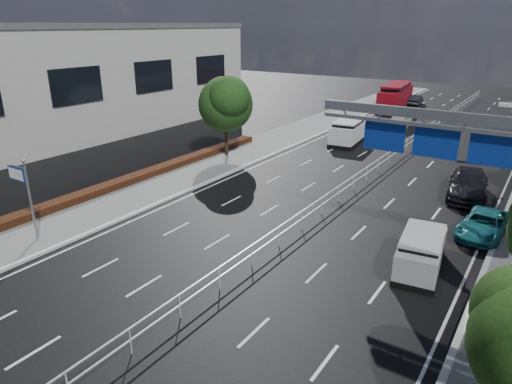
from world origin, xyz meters
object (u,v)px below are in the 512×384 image
Objects in this scene: silver_minivan at (421,252)px; near_car_dark at (415,100)px; white_minivan at (348,132)px; red_bus at (395,96)px; parked_car_teal at (484,224)px; parked_car_dark at (468,184)px; near_car_silver at (400,120)px; overhead_gantry at (453,139)px; toilet_sign at (23,185)px.

near_car_dark is at bearing 98.40° from silver_minivan.
white_minivan reaches higher than silver_minivan.
red_bus is 38.36m from parked_car_teal.
near_car_dark is 0.75× the size of parked_car_dark.
parked_car_dark is (14.00, -29.23, -0.86)m from red_bus.
white_minivan is 20.77m from red_bus.
near_car_silver is 20.58m from parked_car_dark.
red_bus is (-14.24, 38.18, -3.93)m from overhead_gantry.
silver_minivan is (14.00, -40.39, -0.82)m from red_bus.
silver_minivan is (12.54, -44.71, 0.16)m from near_car_dark.
toilet_sign is 1.03× the size of near_car_dark.
overhead_gantry reaches higher than red_bus.
overhead_gantry is 2.34× the size of silver_minivan.
silver_minivan is 0.78× the size of parked_car_dark.
white_minivan is at bearing -90.27° from red_bus.
white_minivan reaches higher than parked_car_teal.
near_car_silver is 1.10× the size of silver_minivan.
parked_car_dark reaches higher than parked_car_teal.
silver_minivan reaches higher than near_car_dark.
toilet_sign reaches higher than near_car_dark.
silver_minivan is (-0.24, -2.21, -4.75)m from overhead_gantry.
overhead_gantry is 29.24m from near_car_silver.
red_bus is 32.42m from parked_car_dark.
parked_car_teal is at bearing 110.54° from near_car_silver.
red_bus is at bearing -75.15° from near_car_silver.
overhead_gantry is 2.43× the size of near_car_dark.
overhead_gantry is at bearing -75.85° from red_bus.
silver_minivan is (11.82, -19.74, -0.22)m from white_minivan.
toilet_sign is 37.91m from near_car_silver.
red_bus is at bearing 65.84° from near_car_dark.
toilet_sign is 20.52m from overhead_gantry.
parked_car_teal is 0.79× the size of parked_car_dark.
toilet_sign is at bearing -140.05° from parked_car_teal.
overhead_gantry is 6.15m from parked_car_teal.
parked_car_teal is at bearing -80.40° from parked_car_dark.
silver_minivan is at bearing -102.95° from parked_car_teal.
white_minivan is (5.64, 27.59, -1.87)m from toilet_sign.
near_car_dark is at bearing 106.74° from overhead_gantry.
red_bus is 42.75m from silver_minivan.
red_bus is at bearing 110.45° from overhead_gantry.
parked_car_dark is at bearing 113.03° from near_car_silver.
white_minivan is 19.75m from parked_car_teal.
parked_car_teal is at bearing 104.53° from near_car_dark.
near_car_silver is at bearing 94.33° from near_car_dark.
parked_car_dark is (12.54, -33.56, 0.13)m from near_car_dark.
parked_car_teal is (1.56, 3.24, -4.99)m from overhead_gantry.
overhead_gantry reaches higher than silver_minivan.
near_car_silver is 1.15× the size of near_car_dark.
near_car_dark is 0.94× the size of parked_car_teal.
red_bus is at bearing 107.68° from parked_car_dark.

